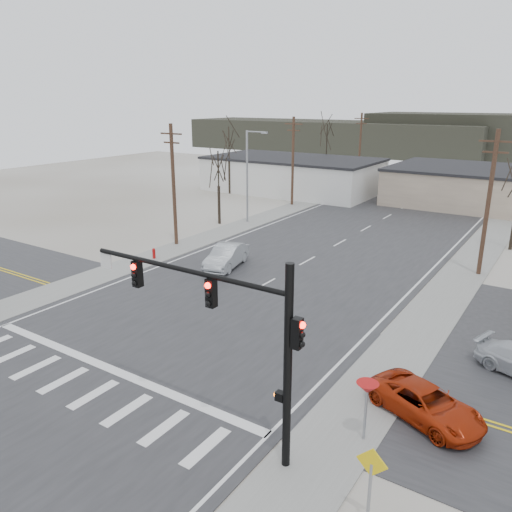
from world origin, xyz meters
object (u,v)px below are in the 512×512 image
at_px(sedan_crossing, 226,256).
at_px(car_parked_red, 426,403).
at_px(fire_hydrant, 154,253).
at_px(car_far_a, 488,193).
at_px(car_far_b, 431,182).
at_px(traffic_signal_mast, 238,326).

xyz_separation_m(sedan_crossing, car_parked_red, (17.26, -10.43, -0.19)).
distance_m(fire_hydrant, car_far_a, 43.96).
bearing_deg(car_far_b, sedan_crossing, -97.73).
xyz_separation_m(traffic_signal_mast, car_far_b, (-9.08, 59.39, -3.93)).
distance_m(fire_hydrant, car_far_b, 46.08).
distance_m(traffic_signal_mast, car_far_a, 54.78).
xyz_separation_m(car_far_b, car_parked_red, (14.17, -54.19, -0.07)).
height_order(fire_hydrant, car_far_b, car_far_b).
relative_size(traffic_signal_mast, fire_hydrant, 10.29).
bearing_deg(traffic_signal_mast, sedan_crossing, 127.90).
xyz_separation_m(traffic_signal_mast, car_parked_red, (5.09, 5.20, -4.00)).
bearing_deg(car_parked_red, car_far_b, 38.04).
xyz_separation_m(fire_hydrant, car_far_b, (9.01, 45.19, 0.29)).
xyz_separation_m(car_far_a, car_parked_red, (5.94, -49.44, -0.13)).
distance_m(traffic_signal_mast, car_parked_red, 8.30).
xyz_separation_m(sedan_crossing, car_far_a, (11.32, 39.00, -0.06)).
relative_size(traffic_signal_mast, car_parked_red, 1.94).
bearing_deg(car_far_a, sedan_crossing, 54.06).
bearing_deg(traffic_signal_mast, car_far_b, 98.69).
relative_size(fire_hydrant, car_far_b, 0.21).
distance_m(sedan_crossing, car_far_b, 43.87).
height_order(sedan_crossing, car_far_a, sedan_crossing).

